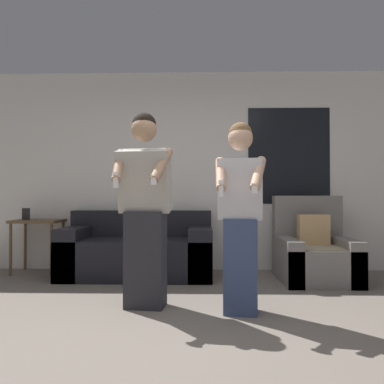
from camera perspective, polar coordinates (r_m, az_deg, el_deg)
The scene contains 7 objects.
ground_plane at distance 2.71m, azimuth -2.01°, elevation -22.07°, with size 14.00×14.00×0.00m, color slate.
wall_back at distance 5.14m, azimuth -0.04°, elevation 3.30°, with size 6.96×0.07×2.70m.
couch at distance 4.78m, azimuth -8.21°, elevation -9.02°, with size 1.83×0.85×0.81m.
armchair at distance 4.74m, azimuth 18.04°, elevation -8.88°, with size 0.84×0.90×1.00m.
side_table at distance 5.30m, azimuth -22.46°, elevation -5.02°, with size 0.60×0.47×0.84m.
person_left at distance 3.37m, azimuth -7.20°, elevation -2.59°, with size 0.52×0.55×1.74m.
person_right at distance 3.21m, azimuth 7.42°, elevation -3.47°, with size 0.44×0.52×1.63m.
Camera 1 is at (0.15, -2.52, 0.98)m, focal length 35.00 mm.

